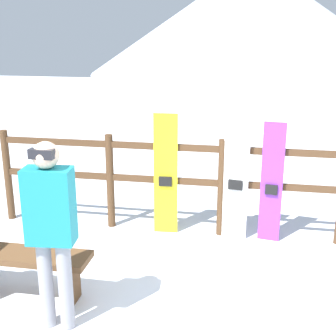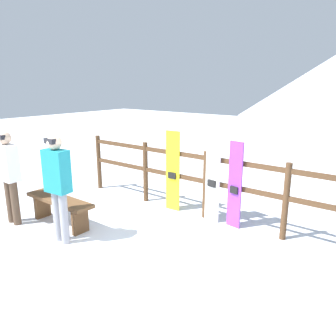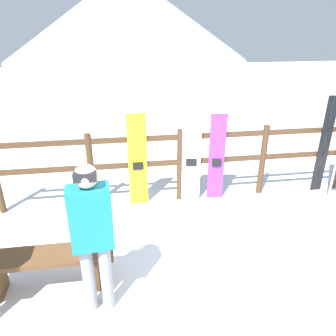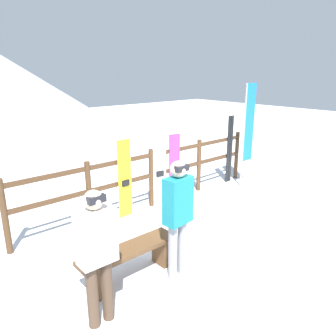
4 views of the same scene
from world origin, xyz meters
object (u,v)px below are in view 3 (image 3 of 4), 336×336
bench (48,263)px  snowboard_yellow (138,161)px  snowboard_white (191,158)px  snowboard_purple (217,158)px  person_teal (92,231)px  ski_pair_black (324,145)px

bench → snowboard_yellow: snowboard_yellow is taller
bench → snowboard_yellow: bearing=57.2°
snowboard_white → snowboard_purple: size_ratio=1.05×
person_teal → snowboard_white: person_teal is taller
snowboard_white → person_teal: bearing=-124.0°
snowboard_white → snowboard_purple: (0.43, -0.00, -0.04)m
snowboard_yellow → snowboard_white: bearing=0.0°
bench → ski_pair_black: size_ratio=0.85×
snowboard_yellow → snowboard_purple: size_ratio=1.04×
ski_pair_black → snowboard_yellow: bearing=-179.9°
snowboard_yellow → ski_pair_black: 3.19m
bench → snowboard_white: snowboard_white is taller
person_teal → bench: bearing=147.1°
snowboard_yellow → ski_pair_black: bearing=0.1°
person_teal → ski_pair_black: size_ratio=0.98×
ski_pair_black → snowboard_white: bearing=-179.9°
snowboard_yellow → snowboard_purple: 1.29m
person_teal → ski_pair_black: bearing=29.5°
person_teal → ski_pair_black: (3.75, 2.12, -0.13)m
bench → snowboard_purple: 3.01m
bench → snowboard_white: (1.99, 1.75, 0.41)m
ski_pair_black → bench: bearing=-157.9°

